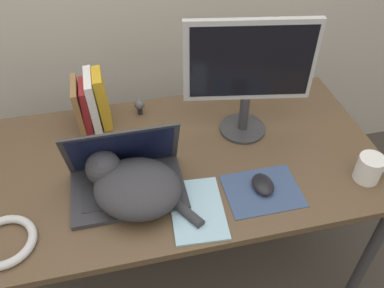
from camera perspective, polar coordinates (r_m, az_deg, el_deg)
name	(u,v)px	position (r m, az deg, el deg)	size (l,w,h in m)	color
desk	(178,172)	(1.52, -2.00, -3.90)	(1.48, 0.77, 0.72)	brown
laptop	(127,178)	(1.36, -9.17, -4.68)	(0.37, 0.24, 0.24)	#2D2D33
cat	(133,185)	(1.31, -8.30, -5.75)	(0.36, 0.34, 0.16)	#333338
external_monitor	(249,71)	(1.44, 7.97, 10.08)	(0.45, 0.18, 0.46)	#333338
mousepad	(262,191)	(1.39, 9.86, -6.47)	(0.25, 0.20, 0.00)	#384C75
computer_mouse	(263,184)	(1.38, 9.92, -5.62)	(0.07, 0.10, 0.03)	black
book_row	(91,102)	(1.60, -13.96, 5.69)	(0.13, 0.16, 0.23)	olive
cable_coil	(4,242)	(1.35, -24.87, -12.33)	(0.19, 0.19, 0.03)	silver
notepad	(197,209)	(1.31, 0.74, -9.17)	(0.19, 0.26, 0.01)	#99C6E0
webcam	(140,105)	(1.66, -7.38, 5.40)	(0.04, 0.04, 0.07)	#232328
mug	(370,168)	(1.50, 23.68, -3.14)	(0.13, 0.09, 0.10)	white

